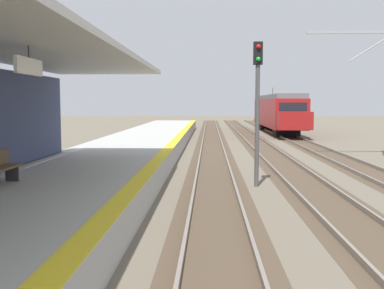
{
  "coord_description": "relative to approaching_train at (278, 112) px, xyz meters",
  "views": [
    {
      "loc": [
        1.7,
        -1.07,
        3.03
      ],
      "look_at": [
        1.31,
        9.26,
        2.1
      ],
      "focal_mm": 43.11,
      "sensor_mm": 36.0,
      "label": 1
    }
  ],
  "objects": [
    {
      "name": "station_platform",
      "position": [
        -11.2,
        -30.52,
        -1.73
      ],
      "size": [
        5.0,
        80.0,
        0.91
      ],
      "color": "#A8A8A3",
      "rests_on": "ground"
    },
    {
      "name": "track_pair_nearest_platform",
      "position": [
        -6.8,
        -26.52,
        -2.13
      ],
      "size": [
        2.34,
        120.0,
        0.16
      ],
      "color": "#4C3D2D",
      "rests_on": "ground"
    },
    {
      "name": "track_pair_middle",
      "position": [
        -3.4,
        -26.52,
        -2.13
      ],
      "size": [
        2.34,
        120.0,
        0.16
      ],
      "color": "#4C3D2D",
      "rests_on": "ground"
    },
    {
      "name": "track_pair_far_side",
      "position": [
        -0.0,
        -26.52,
        -2.13
      ],
      "size": [
        2.34,
        120.0,
        0.16
      ],
      "color": "#4C3D2D",
      "rests_on": "ground"
    },
    {
      "name": "approaching_train",
      "position": [
        0.0,
        0.0,
        0.0
      ],
      "size": [
        2.93,
        19.6,
        4.76
      ],
      "color": "maroon",
      "rests_on": "ground"
    },
    {
      "name": "rail_signal_post",
      "position": [
        -5.28,
        -30.92,
        1.02
      ],
      "size": [
        0.32,
        0.34,
        5.2
      ],
      "color": "#4C4C4C",
      "rests_on": "ground"
    }
  ]
}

